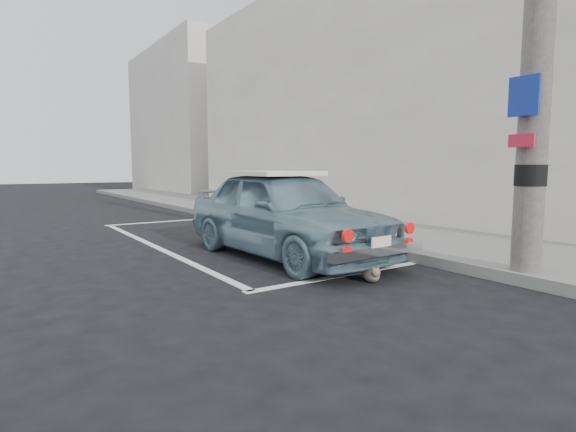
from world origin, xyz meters
name	(u,v)px	position (x,y,z in m)	size (l,w,h in m)	color
ground	(292,273)	(0.00, 0.00, 0.00)	(80.00, 80.00, 0.00)	black
sidewalk	(364,231)	(3.20, 2.00, 0.07)	(2.80, 40.00, 0.15)	slate
shop_building	(399,91)	(6.33, 4.00, 3.49)	(3.50, 18.00, 7.00)	beige
building_far	(185,122)	(6.35, 20.00, 4.00)	(3.50, 10.00, 8.00)	#BDB6AB
pline_rear	(346,275)	(0.50, -0.50, 0.00)	(3.00, 0.12, 0.01)	silver
pline_front	(166,221)	(0.50, 6.50, 0.00)	(3.00, 0.12, 0.01)	silver
pline_side	(155,246)	(-0.90, 3.00, 0.00)	(0.12, 7.00, 0.01)	silver
retro_coupe	(285,212)	(0.54, 1.00, 0.70)	(1.75, 4.10, 1.38)	slate
cat	(372,274)	(0.52, -0.95, 0.10)	(0.27, 0.39, 0.22)	#746559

